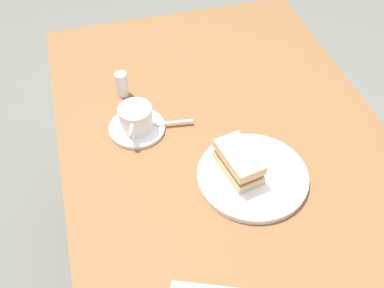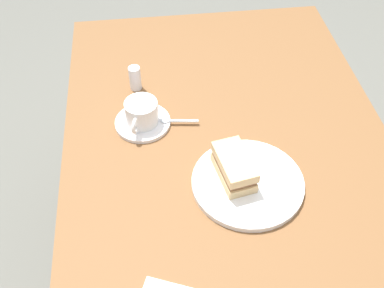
# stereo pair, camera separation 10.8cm
# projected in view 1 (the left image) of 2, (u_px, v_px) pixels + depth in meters

# --- Properties ---
(ground_plane) EXTENTS (6.00, 6.00, 0.00)m
(ground_plane) POSITION_uv_depth(u_px,v_px,m) (216.00, 279.00, 1.68)
(ground_plane) COLOR #66655C
(dining_table) EXTENTS (1.20, 0.81, 0.75)m
(dining_table) POSITION_uv_depth(u_px,v_px,m) (225.00, 162.00, 1.19)
(dining_table) COLOR brown
(dining_table) RESTS_ON ground_plane
(sandwich_plate) EXTENTS (0.25, 0.25, 0.01)m
(sandwich_plate) POSITION_uv_depth(u_px,v_px,m) (253.00, 176.00, 1.05)
(sandwich_plate) COLOR white
(sandwich_plate) RESTS_ON dining_table
(sandwich_front) EXTENTS (0.14, 0.09, 0.06)m
(sandwich_front) POSITION_uv_depth(u_px,v_px,m) (239.00, 162.00, 1.03)
(sandwich_front) COLOR #DCB57B
(sandwich_front) RESTS_ON sandwich_plate
(coffee_saucer) EXTENTS (0.14, 0.14, 0.01)m
(coffee_saucer) POSITION_uv_depth(u_px,v_px,m) (137.00, 128.00, 1.15)
(coffee_saucer) COLOR white
(coffee_saucer) RESTS_ON dining_table
(coffee_cup) EXTENTS (0.11, 0.08, 0.06)m
(coffee_cup) POSITION_uv_depth(u_px,v_px,m) (136.00, 118.00, 1.12)
(coffee_cup) COLOR white
(coffee_cup) RESTS_ON coffee_saucer
(spoon) EXTENTS (0.03, 0.10, 0.01)m
(spoon) POSITION_uv_depth(u_px,v_px,m) (167.00, 123.00, 1.15)
(spoon) COLOR silver
(spoon) RESTS_ON coffee_saucer
(salt_shaker) EXTENTS (0.03, 0.03, 0.07)m
(salt_shaker) POSITION_uv_depth(u_px,v_px,m) (122.00, 84.00, 1.22)
(salt_shaker) COLOR silver
(salt_shaker) RESTS_ON dining_table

